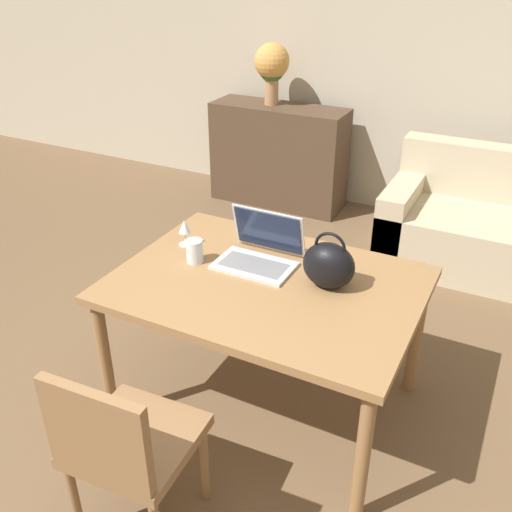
# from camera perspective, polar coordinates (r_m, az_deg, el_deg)

# --- Properties ---
(ground_plane) EXTENTS (14.00, 14.00, 0.00)m
(ground_plane) POSITION_cam_1_polar(r_m,az_deg,el_deg) (2.76, -8.02, -21.55)
(ground_plane) COLOR brown
(wall_back) EXTENTS (10.00, 0.06, 2.70)m
(wall_back) POSITION_cam_1_polar(r_m,az_deg,el_deg) (4.95, 14.68, 19.18)
(wall_back) COLOR #BCB29E
(wall_back) RESTS_ON ground_plane
(dining_table) EXTENTS (1.40, 1.01, 0.74)m
(dining_table) POSITION_cam_1_polar(r_m,az_deg,el_deg) (2.68, 1.07, -3.93)
(dining_table) COLOR olive
(dining_table) RESTS_ON ground_plane
(chair) EXTENTS (0.47, 0.47, 0.85)m
(chair) POSITION_cam_1_polar(r_m,az_deg,el_deg) (2.26, -13.03, -17.84)
(chair) COLOR olive
(chair) RESTS_ON ground_plane
(couch) EXTENTS (1.67, 0.83, 0.82)m
(couch) POSITION_cam_1_polar(r_m,az_deg,el_deg) (4.45, 23.60, 2.13)
(couch) COLOR #C1B293
(couch) RESTS_ON ground_plane
(sideboard) EXTENTS (1.19, 0.40, 0.89)m
(sideboard) POSITION_cam_1_polar(r_m,az_deg,el_deg) (5.15, 2.26, 9.99)
(sideboard) COLOR #4C3828
(sideboard) RESTS_ON ground_plane
(laptop) EXTENTS (0.38, 0.31, 0.25)m
(laptop) POSITION_cam_1_polar(r_m,az_deg,el_deg) (2.77, 0.50, 0.71)
(laptop) COLOR silver
(laptop) RESTS_ON dining_table
(drinking_glass) EXTENTS (0.08, 0.08, 0.12)m
(drinking_glass) POSITION_cam_1_polar(r_m,az_deg,el_deg) (2.79, -6.16, 0.49)
(drinking_glass) COLOR silver
(drinking_glass) RESTS_ON dining_table
(wine_glass) EXTENTS (0.07, 0.07, 0.14)m
(wine_glass) POSITION_cam_1_polar(r_m,az_deg,el_deg) (2.93, -7.17, 2.75)
(wine_glass) COLOR silver
(wine_glass) RESTS_ON dining_table
(handbag) EXTENTS (0.24, 0.17, 0.27)m
(handbag) POSITION_cam_1_polar(r_m,az_deg,el_deg) (2.57, 7.29, -0.89)
(handbag) COLOR black
(handbag) RESTS_ON dining_table
(flower_vase) EXTENTS (0.30, 0.30, 0.50)m
(flower_vase) POSITION_cam_1_polar(r_m,az_deg,el_deg) (5.01, 1.59, 18.49)
(flower_vase) COLOR tan
(flower_vase) RESTS_ON sideboard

